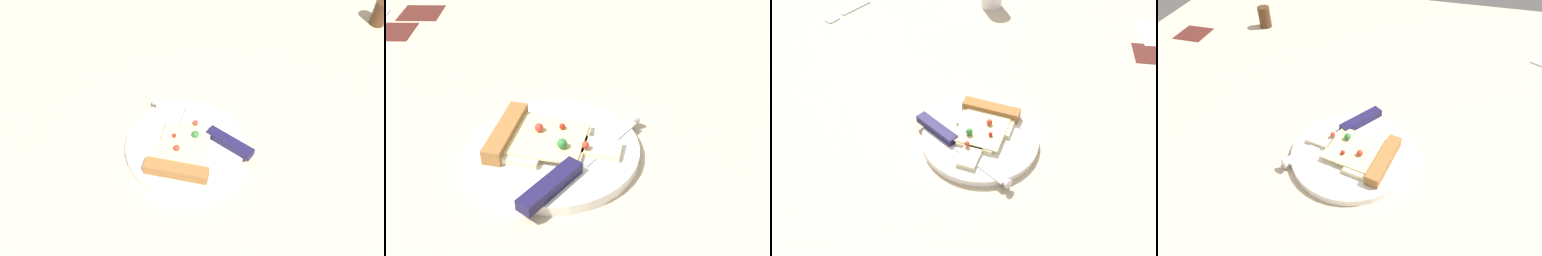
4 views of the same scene
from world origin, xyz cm
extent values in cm
cube|color=#C6B293|center=(0.00, 0.00, -1.50)|extent=(146.38, 146.38, 3.00)
cube|color=#4C1E19|center=(35.41, -57.47, -0.10)|extent=(9.00, 9.00, 0.20)
cube|color=#4C1E19|center=(38.75, -47.49, -0.10)|extent=(9.00, 9.00, 0.20)
cylinder|color=white|center=(2.33, -8.17, 0.78)|extent=(23.19, 23.19, 1.56)
cube|color=beige|center=(6.25, -9.00, 2.06)|extent=(8.15, 12.00, 1.00)
cube|color=beige|center=(0.87, -7.86, 2.06)|extent=(6.97, 8.20, 1.00)
cube|color=beige|center=(-4.02, -6.82, 2.06)|extent=(5.83, 4.60, 1.00)
cube|color=#F2E099|center=(3.31, -8.38, 2.71)|extent=(11.69, 11.07, 0.30)
cube|color=#9E6633|center=(9.18, -9.62, 2.66)|extent=(5.03, 12.28, 2.20)
sphere|color=red|center=(4.57, -9.66, 3.47)|extent=(1.22, 1.22, 1.22)
sphere|color=red|center=(-1.82, -6.06, 3.37)|extent=(1.03, 1.03, 1.03)
sphere|color=#2D7A38|center=(1.24, -6.10, 3.55)|extent=(1.38, 1.38, 1.38)
sphere|color=#B21E14|center=(1.39, -10.22, 3.29)|extent=(0.86, 0.86, 0.86)
cube|color=silver|center=(-4.84, -8.99, 1.71)|extent=(8.85, 10.77, 0.30)
cone|color=silver|center=(-8.47, -13.77, 1.71)|extent=(2.80, 2.80, 2.00)
cube|color=#1E1947|center=(2.41, 0.56, 2.36)|extent=(7.80, 9.29, 1.60)
camera|label=1|loc=(58.47, -6.34, 74.14)|focal=44.01mm
camera|label=2|loc=(-1.43, 40.46, 40.81)|focal=42.65mm
camera|label=3|loc=(-56.76, -13.32, 61.46)|focal=39.89mm
camera|label=4|loc=(13.77, -52.19, 50.42)|focal=31.84mm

